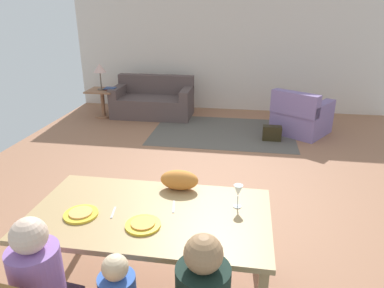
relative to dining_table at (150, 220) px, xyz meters
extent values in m
cube|color=#986649|center=(0.21, 2.32, -0.70)|extent=(6.84, 6.66, 0.02)
cube|color=beige|center=(0.21, 5.70, 0.66)|extent=(6.84, 0.10, 2.70)
cube|color=tan|center=(0.00, 0.00, 0.05)|extent=(1.78, 0.97, 0.04)
cube|color=tan|center=(-0.83, -0.43, -0.33)|extent=(0.06, 0.06, 0.72)
cube|color=tan|center=(-0.83, 0.43, -0.33)|extent=(0.06, 0.06, 0.72)
cube|color=tan|center=(0.83, 0.43, -0.33)|extent=(0.06, 0.06, 0.72)
cylinder|color=yellow|center=(-0.49, -0.12, 0.08)|extent=(0.25, 0.25, 0.02)
cylinder|color=#E4A250|center=(-0.49, -0.12, 0.09)|extent=(0.17, 0.17, 0.01)
cylinder|color=yellow|center=(0.00, -0.18, 0.08)|extent=(0.25, 0.25, 0.02)
cylinder|color=gold|center=(0.00, -0.18, 0.09)|extent=(0.17, 0.17, 0.01)
cylinder|color=silver|center=(0.64, 0.18, 0.07)|extent=(0.06, 0.06, 0.01)
cylinder|color=silver|center=(0.64, 0.18, 0.12)|extent=(0.01, 0.01, 0.09)
cone|color=silver|center=(0.64, 0.18, 0.21)|extent=(0.07, 0.07, 0.09)
cube|color=silver|center=(-0.27, -0.05, 0.07)|extent=(0.04, 0.15, 0.01)
cube|color=silver|center=(0.16, 0.10, 0.07)|extent=(0.04, 0.17, 0.01)
cylinder|color=#9466B5|center=(-0.49, -0.71, -0.01)|extent=(0.30, 0.30, 0.46)
sphere|color=beige|center=(-0.49, -0.71, 0.31)|extent=(0.21, 0.21, 0.21)
sphere|color=beige|center=(0.00, -0.71, 0.16)|extent=(0.15, 0.15, 0.15)
sphere|color=#A17750|center=(0.49, -0.71, 0.31)|extent=(0.21, 0.21, 0.21)
ellipsoid|color=orange|center=(0.15, 0.39, 0.15)|extent=(0.32, 0.16, 0.17)
cube|color=#57524A|center=(0.26, 4.04, -0.69)|extent=(2.60, 1.80, 0.01)
cube|color=#544442|center=(-1.30, 4.84, -0.48)|extent=(1.65, 0.84, 0.42)
cube|color=#544442|center=(-1.30, 5.18, -0.07)|extent=(1.65, 0.20, 0.40)
cube|color=#544442|center=(-2.03, 4.84, -0.17)|extent=(0.18, 0.84, 0.20)
cube|color=#544442|center=(-0.56, 4.84, -0.17)|extent=(0.18, 0.84, 0.20)
cube|color=#7F689D|center=(1.69, 4.24, -0.48)|extent=(1.17, 1.17, 0.42)
cube|color=#7F689D|center=(1.50, 3.95, -0.07)|extent=(0.82, 0.64, 0.40)
cube|color=#7F689D|center=(1.97, 4.05, -0.17)|extent=(0.61, 0.80, 0.20)
cube|color=#7F689D|center=(1.41, 4.42, -0.17)|extent=(0.61, 0.80, 0.20)
cube|color=#926244|center=(-2.33, 4.64, -0.13)|extent=(0.56, 0.56, 0.03)
cylinder|color=#926244|center=(-2.33, 4.64, -0.42)|extent=(0.08, 0.08, 0.55)
cylinder|color=#926244|center=(-2.33, 4.64, -0.68)|extent=(0.36, 0.36, 0.03)
cylinder|color=brown|center=(-2.33, 4.64, -0.10)|extent=(0.16, 0.16, 0.02)
cylinder|color=brown|center=(-2.33, 4.64, 0.08)|extent=(0.02, 0.02, 0.34)
cone|color=#D5AB9F|center=(-2.33, 4.64, 0.34)|extent=(0.26, 0.26, 0.18)
cube|color=#A12D27|center=(-2.11, 4.66, -0.10)|extent=(0.22, 0.16, 0.03)
cube|color=#384C7D|center=(-2.13, 4.62, -0.07)|extent=(0.22, 0.16, 0.03)
cube|color=black|center=(1.14, 3.74, -0.56)|extent=(0.32, 0.16, 0.26)
camera|label=1|loc=(0.66, -2.17, 1.50)|focal=32.76mm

